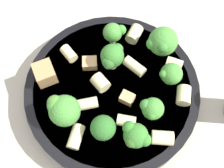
{
  "coord_description": "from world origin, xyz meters",
  "views": [
    {
      "loc": [
        -0.02,
        0.14,
        0.36
      ],
      "look_at": [
        0.0,
        0.0,
        0.04
      ],
      "focal_mm": 45.0,
      "sensor_mm": 36.0,
      "label": 1
    }
  ],
  "objects_px": {
    "broccoli_floret_1": "(152,109)",
    "broccoli_floret_2": "(112,57)",
    "rigatoni_1": "(76,137)",
    "rigatoni_0": "(126,121)",
    "rigatoni_4": "(134,66)",
    "rigatoni_5": "(174,64)",
    "rigatoni_6": "(184,96)",
    "pasta_bowl": "(112,91)",
    "broccoli_floret_3": "(113,33)",
    "rigatoni_7": "(69,54)",
    "broccoli_floret_7": "(106,128)",
    "rigatoni_2": "(100,86)",
    "rigatoni_3": "(134,34)",
    "rigatoni_8": "(87,104)",
    "broccoli_floret_4": "(63,109)",
    "chicken_chunk_1": "(45,74)",
    "rigatoni_9": "(162,138)",
    "chicken_chunk_0": "(90,63)",
    "broccoli_floret_0": "(162,42)",
    "chicken_chunk_2": "(127,98)",
    "broccoli_floret_5": "(136,136)",
    "broccoli_floret_6": "(171,74)"
  },
  "relations": [
    {
      "from": "broccoli_floret_7",
      "to": "rigatoni_4",
      "type": "distance_m",
      "value": 0.09
    },
    {
      "from": "rigatoni_2",
      "to": "rigatoni_6",
      "type": "distance_m",
      "value": 0.1
    },
    {
      "from": "broccoli_floret_2",
      "to": "broccoli_floret_7",
      "type": "bearing_deg",
      "value": 95.71
    },
    {
      "from": "broccoli_floret_4",
      "to": "chicken_chunk_1",
      "type": "distance_m",
      "value": 0.06
    },
    {
      "from": "rigatoni_5",
      "to": "rigatoni_4",
      "type": "bearing_deg",
      "value": 13.37
    },
    {
      "from": "pasta_bowl",
      "to": "rigatoni_4",
      "type": "relative_size",
      "value": 7.58
    },
    {
      "from": "rigatoni_1",
      "to": "chicken_chunk_1",
      "type": "distance_m",
      "value": 0.09
    },
    {
      "from": "broccoli_floret_1",
      "to": "rigatoni_8",
      "type": "bearing_deg",
      "value": 1.9
    },
    {
      "from": "rigatoni_2",
      "to": "rigatoni_5",
      "type": "height_order",
      "value": "rigatoni_2"
    },
    {
      "from": "pasta_bowl",
      "to": "broccoli_floret_7",
      "type": "bearing_deg",
      "value": 93.6
    },
    {
      "from": "rigatoni_2",
      "to": "chicken_chunk_2",
      "type": "relative_size",
      "value": 1.2
    },
    {
      "from": "rigatoni_7",
      "to": "broccoli_floret_3",
      "type": "bearing_deg",
      "value": -150.01
    },
    {
      "from": "rigatoni_0",
      "to": "pasta_bowl",
      "type": "bearing_deg",
      "value": -60.6
    },
    {
      "from": "broccoli_floret_1",
      "to": "broccoli_floret_2",
      "type": "bearing_deg",
      "value": -45.19
    },
    {
      "from": "broccoli_floret_3",
      "to": "broccoli_floret_4",
      "type": "xyz_separation_m",
      "value": [
        0.04,
        0.11,
        0.0
      ]
    },
    {
      "from": "broccoli_floret_2",
      "to": "rigatoni_6",
      "type": "relative_size",
      "value": 1.79
    },
    {
      "from": "pasta_bowl",
      "to": "rigatoni_0",
      "type": "xyz_separation_m",
      "value": [
        -0.02,
        0.04,
        0.02
      ]
    },
    {
      "from": "broccoli_floret_3",
      "to": "rigatoni_0",
      "type": "height_order",
      "value": "broccoli_floret_3"
    },
    {
      "from": "rigatoni_0",
      "to": "rigatoni_3",
      "type": "relative_size",
      "value": 0.94
    },
    {
      "from": "broccoli_floret_5",
      "to": "rigatoni_6",
      "type": "bearing_deg",
      "value": -130.15
    },
    {
      "from": "broccoli_floret_2",
      "to": "rigatoni_5",
      "type": "xyz_separation_m",
      "value": [
        -0.08,
        -0.01,
        -0.02
      ]
    },
    {
      "from": "broccoli_floret_2",
      "to": "broccoli_floret_6",
      "type": "height_order",
      "value": "broccoli_floret_2"
    },
    {
      "from": "broccoli_floret_3",
      "to": "broccoli_floret_5",
      "type": "distance_m",
      "value": 0.14
    },
    {
      "from": "pasta_bowl",
      "to": "broccoli_floret_1",
      "type": "height_order",
      "value": "broccoli_floret_1"
    },
    {
      "from": "broccoli_floret_0",
      "to": "broccoli_floret_7",
      "type": "bearing_deg",
      "value": 67.14
    },
    {
      "from": "rigatoni_1",
      "to": "chicken_chunk_0",
      "type": "xyz_separation_m",
      "value": [
        0.0,
        -0.1,
        -0.0
      ]
    },
    {
      "from": "pasta_bowl",
      "to": "rigatoni_2",
      "type": "relative_size",
      "value": 11.2
    },
    {
      "from": "rigatoni_3",
      "to": "rigatoni_8",
      "type": "relative_size",
      "value": 0.91
    },
    {
      "from": "broccoli_floret_1",
      "to": "rigatoni_5",
      "type": "bearing_deg",
      "value": -108.12
    },
    {
      "from": "pasta_bowl",
      "to": "broccoli_floret_3",
      "type": "distance_m",
      "value": 0.08
    },
    {
      "from": "broccoli_floret_4",
      "to": "rigatoni_3",
      "type": "relative_size",
      "value": 1.83
    },
    {
      "from": "pasta_bowl",
      "to": "broccoli_floret_3",
      "type": "relative_size",
      "value": 6.15
    },
    {
      "from": "rigatoni_2",
      "to": "rigatoni_8",
      "type": "relative_size",
      "value": 0.78
    },
    {
      "from": "broccoli_floret_5",
      "to": "chicken_chunk_0",
      "type": "xyz_separation_m",
      "value": [
        0.07,
        -0.09,
        -0.01
      ]
    },
    {
      "from": "rigatoni_1",
      "to": "rigatoni_0",
      "type": "bearing_deg",
      "value": -152.55
    },
    {
      "from": "broccoli_floret_2",
      "to": "rigatoni_3",
      "type": "xyz_separation_m",
      "value": [
        -0.02,
        -0.05,
        -0.02
      ]
    },
    {
      "from": "broccoli_floret_4",
      "to": "broccoli_floret_1",
      "type": "bearing_deg",
      "value": -168.53
    },
    {
      "from": "rigatoni_4",
      "to": "rigatoni_6",
      "type": "bearing_deg",
      "value": 153.92
    },
    {
      "from": "broccoli_floret_4",
      "to": "rigatoni_9",
      "type": "bearing_deg",
      "value": 175.47
    },
    {
      "from": "broccoli_floret_5",
      "to": "broccoli_floret_6",
      "type": "relative_size",
      "value": 0.99
    },
    {
      "from": "broccoli_floret_0",
      "to": "broccoli_floret_2",
      "type": "distance_m",
      "value": 0.07
    },
    {
      "from": "pasta_bowl",
      "to": "chicken_chunk_2",
      "type": "height_order",
      "value": "chicken_chunk_2"
    },
    {
      "from": "pasta_bowl",
      "to": "rigatoni_5",
      "type": "relative_size",
      "value": 10.9
    },
    {
      "from": "broccoli_floret_1",
      "to": "broccoli_floret_2",
      "type": "relative_size",
      "value": 0.75
    },
    {
      "from": "rigatoni_4",
      "to": "rigatoni_5",
      "type": "relative_size",
      "value": 1.44
    },
    {
      "from": "broccoli_floret_2",
      "to": "rigatoni_3",
      "type": "height_order",
      "value": "broccoli_floret_2"
    },
    {
      "from": "broccoli_floret_1",
      "to": "rigatoni_3",
      "type": "height_order",
      "value": "broccoli_floret_1"
    },
    {
      "from": "rigatoni_0",
      "to": "chicken_chunk_2",
      "type": "xyz_separation_m",
      "value": [
        0.0,
        -0.03,
        -0.0
      ]
    },
    {
      "from": "rigatoni_2",
      "to": "rigatoni_3",
      "type": "height_order",
      "value": "same"
    },
    {
      "from": "broccoli_floret_1",
      "to": "rigatoni_8",
      "type": "height_order",
      "value": "broccoli_floret_1"
    }
  ]
}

